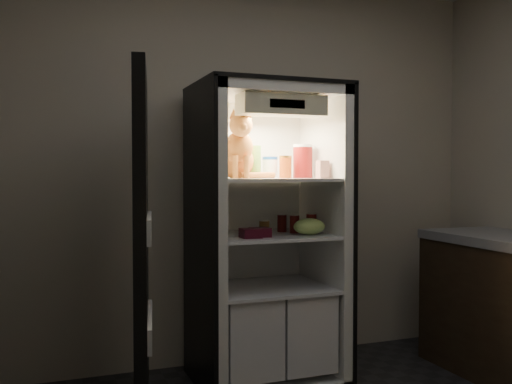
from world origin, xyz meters
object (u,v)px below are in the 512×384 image
berry_box_right (260,232)px  soda_can_c (295,224)px  parmesan_shaker (255,162)px  mayo_tub (270,167)px  tabby_cat (238,153)px  cream_carton (323,169)px  soda_can_b (311,223)px  refrigerator (264,256)px  berry_box_left (251,233)px  grape_bag (309,226)px  salsa_jar (285,167)px  soda_can_a (282,223)px  condiment_jar (264,227)px  pepper_jar (303,161)px

berry_box_right → soda_can_c: bearing=22.7°
parmesan_shaker → mayo_tub: bearing=24.7°
tabby_cat → parmesan_shaker: 0.15m
parmesan_shaker → cream_carton: size_ratio=1.87×
soda_can_b → soda_can_c: size_ratio=1.06×
refrigerator → berry_box_left: 0.34m
soda_can_c → berry_box_left: 0.39m
refrigerator → soda_can_b: (0.29, -0.09, 0.21)m
mayo_tub → soda_can_b: 0.45m
cream_carton → grape_bag: 0.37m
salsa_jar → soda_can_a: salsa_jar is taller
tabby_cat → condiment_jar: bearing=-3.2°
salsa_jar → berry_box_left: bearing=-148.0°
tabby_cat → grape_bag: tabby_cat is taller
soda_can_a → refrigerator: bearing=-168.1°
salsa_jar → berry_box_right: 0.48m
parmesan_shaker → salsa_jar: 0.20m
parmesan_shaker → mayo_tub: 0.14m
parmesan_shaker → cream_carton: parmesan_shaker is taller
cream_carton → berry_box_right: (-0.42, -0.00, -0.38)m
berry_box_left → salsa_jar: bearing=32.0°
mayo_tub → condiment_jar: 0.41m
condiment_jar → berry_box_right: condiment_jar is taller
berry_box_right → pepper_jar: bearing=27.9°
pepper_jar → berry_box_left: pepper_jar is taller
parmesan_shaker → refrigerator: bearing=-28.2°
berry_box_right → grape_bag: bearing=-0.9°
grape_bag → berry_box_left: grape_bag is taller
tabby_cat → mayo_tub: tabby_cat is taller
tabby_cat → soda_can_c: 0.58m
soda_can_a → parmesan_shaker: bearing=179.8°
condiment_jar → grape_bag: (0.24, -0.14, 0.01)m
refrigerator → soda_can_a: 0.25m
soda_can_c → grape_bag: (0.05, -0.12, -0.01)m
tabby_cat → cream_carton: bearing=-9.3°
cream_carton → berry_box_left: size_ratio=0.98×
condiment_jar → mayo_tub: bearing=56.3°
refrigerator → parmesan_shaker: bearing=151.8°
cream_carton → condiment_jar: 0.51m
refrigerator → tabby_cat: bearing=-173.8°
condiment_jar → berry_box_left: 0.23m
refrigerator → salsa_jar: refrigerator is taller
cream_carton → soda_can_b: 0.36m
refrigerator → parmesan_shaker: size_ratio=9.16×
refrigerator → tabby_cat: refrigerator is taller
soda_can_a → berry_box_right: bearing=-137.1°
mayo_tub → soda_can_a: bearing=-44.5°
parmesan_shaker → mayo_tub: (0.13, 0.06, -0.03)m
cream_carton → berry_box_left: (-0.49, -0.04, -0.38)m
soda_can_b → berry_box_right: soda_can_b is taller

